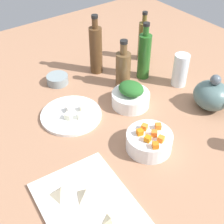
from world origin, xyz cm
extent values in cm
cube|color=#A07153|center=(0.00, 0.00, 1.50)|extent=(190.00, 190.00, 3.00)
cube|color=silver|center=(23.16, -25.11, 3.50)|extent=(31.31, 25.56, 1.00)
cylinder|color=white|center=(-11.64, -9.71, 3.60)|extent=(21.86, 21.86, 1.20)
cylinder|color=white|center=(-4.28, 11.80, 5.64)|extent=(14.15, 14.15, 5.27)
cylinder|color=white|center=(16.58, 2.35, 5.86)|extent=(14.69, 14.69, 5.73)
cylinder|color=gray|center=(-33.25, -3.29, 4.78)|extent=(8.79, 8.79, 3.56)
ellipsoid|color=#4A6564|center=(14.20, 34.81, 8.18)|extent=(13.80, 12.90, 10.36)
sphere|color=#4F5B64|center=(14.20, 34.81, 14.91)|extent=(3.86, 3.86, 3.86)
cylinder|color=#245C20|center=(-16.19, 28.26, 12.43)|extent=(5.22, 5.22, 18.87)
cylinder|color=#245C20|center=(-16.19, 28.26, 23.83)|extent=(2.35, 2.35, 3.93)
cylinder|color=black|center=(-16.19, 28.26, 26.40)|extent=(2.61, 2.61, 1.20)
cylinder|color=brown|center=(-16.22, 17.46, 10.16)|extent=(5.93, 5.93, 14.33)
cylinder|color=brown|center=(-16.22, 17.46, 19.56)|extent=(2.67, 2.67, 4.46)
cylinder|color=black|center=(-16.22, 17.46, 22.38)|extent=(2.97, 2.97, 1.20)
cylinder|color=#51351D|center=(-31.24, 14.74, 13.02)|extent=(5.28, 5.28, 20.03)
cylinder|color=#51351D|center=(-31.24, 14.74, 25.10)|extent=(2.38, 2.38, 4.14)
cylinder|color=black|center=(-31.24, 14.74, 27.77)|extent=(2.64, 2.64, 1.20)
cylinder|color=brown|center=(-27.84, 37.85, 11.67)|extent=(4.48, 4.48, 17.33)
cylinder|color=brown|center=(-27.84, 37.85, 22.23)|extent=(2.02, 2.02, 3.79)
cylinder|color=black|center=(-27.84, 37.85, 24.73)|extent=(2.24, 2.24, 1.20)
cylinder|color=white|center=(-3.15, 36.25, 9.72)|extent=(6.04, 6.04, 13.44)
cube|color=orange|center=(20.56, 3.19, 9.63)|extent=(2.34, 2.34, 1.80)
cube|color=orange|center=(15.94, 6.38, 9.63)|extent=(2.50, 2.50, 1.80)
cube|color=orange|center=(17.55, 3.22, 9.63)|extent=(2.54, 2.54, 1.80)
cube|color=orange|center=(14.54, -0.08, 9.63)|extent=(2.22, 2.22, 1.80)
cube|color=orange|center=(21.60, 0.48, 9.63)|extent=(2.46, 2.46, 1.80)
cube|color=orange|center=(18.14, 0.05, 9.63)|extent=(2.31, 2.31, 1.80)
cube|color=orange|center=(13.58, 2.65, 9.63)|extent=(2.42, 2.42, 1.80)
ellipsoid|color=#256125|center=(-4.28, 11.80, 10.39)|extent=(10.80, 9.64, 4.24)
cube|color=#F7F5CC|center=(-7.28, -8.06, 5.30)|extent=(2.85, 2.85, 2.20)
cube|color=#F6F1C9|center=(-10.64, -5.04, 5.30)|extent=(2.83, 2.83, 2.20)
cube|color=white|center=(-13.02, -9.37, 5.30)|extent=(2.28, 2.28, 2.20)
cube|color=white|center=(-9.82, -11.75, 5.30)|extent=(3.04, 3.04, 2.20)
pyramid|color=beige|center=(16.51, -29.25, 5.49)|extent=(6.65, 6.75, 2.98)
pyramid|color=beige|center=(31.28, -23.43, 5.09)|extent=(5.14, 4.87, 2.17)
pyramid|color=beige|center=(20.90, -23.99, 5.48)|extent=(6.11, 6.34, 2.96)
camera|label=1|loc=(64.73, -47.85, 75.13)|focal=49.19mm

